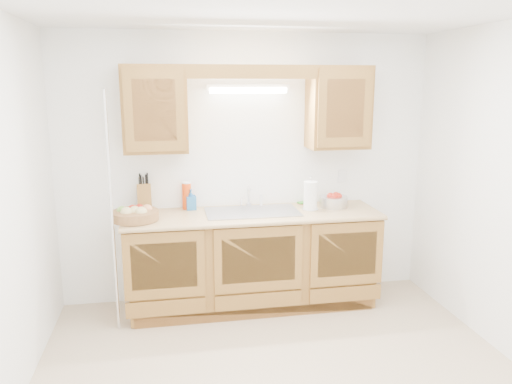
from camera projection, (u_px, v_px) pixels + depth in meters
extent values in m
plane|color=#C5AE8E|center=(281.00, 376.00, 3.55)|extent=(3.50, 3.50, 0.00)
plane|color=white|center=(286.00, 6.00, 3.02)|extent=(3.50, 3.50, 0.00)
cube|color=white|center=(247.00, 169.00, 4.73)|extent=(3.50, 0.02, 2.50)
cube|color=white|center=(377.00, 302.00, 1.85)|extent=(3.50, 0.02, 2.50)
cube|color=#9D6A2E|center=(252.00, 260.00, 4.61)|extent=(2.20, 0.60, 0.86)
cube|color=tan|center=(253.00, 215.00, 4.51)|extent=(2.30, 0.63, 0.04)
cube|color=#9D6A2E|center=(155.00, 109.00, 4.30)|extent=(0.55, 0.33, 0.75)
cube|color=#9D6A2E|center=(338.00, 108.00, 4.59)|extent=(0.55, 0.33, 0.75)
cube|color=#9D6A2E|center=(252.00, 72.00, 4.24)|extent=(2.20, 0.05, 0.12)
cylinder|color=white|center=(248.00, 91.00, 4.48)|extent=(0.70, 0.05, 0.05)
cube|color=white|center=(248.00, 87.00, 4.50)|extent=(0.76, 0.06, 0.05)
cube|color=#9E9EA3|center=(252.00, 212.00, 4.52)|extent=(0.84, 0.46, 0.01)
cube|color=#9E9EA3|center=(229.00, 222.00, 4.50)|extent=(0.39, 0.40, 0.16)
cube|color=#9E9EA3|center=(275.00, 220.00, 4.57)|extent=(0.39, 0.40, 0.16)
cylinder|color=silver|center=(249.00, 205.00, 4.71)|extent=(0.06, 0.06, 0.04)
cylinder|color=silver|center=(249.00, 197.00, 4.69)|extent=(0.02, 0.02, 0.16)
cylinder|color=silver|center=(249.00, 188.00, 4.62)|extent=(0.02, 0.12, 0.02)
cylinder|color=white|center=(261.00, 200.00, 4.72)|extent=(0.03, 0.03, 0.12)
cylinder|color=silver|center=(112.00, 215.00, 4.03)|extent=(0.03, 0.03, 2.00)
cube|color=white|center=(342.00, 176.00, 4.91)|extent=(0.08, 0.01, 0.12)
cylinder|color=brown|center=(135.00, 215.00, 4.24)|extent=(0.48, 0.48, 0.08)
sphere|color=#D8C67F|center=(126.00, 213.00, 4.18)|extent=(0.10, 0.10, 0.10)
sphere|color=#D8C67F|center=(141.00, 213.00, 4.19)|extent=(0.10, 0.10, 0.10)
sphere|color=tan|center=(147.00, 210.00, 4.29)|extent=(0.09, 0.09, 0.09)
sphere|color=#AB2113|center=(133.00, 210.00, 4.29)|extent=(0.09, 0.09, 0.09)
sphere|color=#72A53F|center=(122.00, 211.00, 4.25)|extent=(0.09, 0.09, 0.09)
sphere|color=#D8C67F|center=(135.00, 212.00, 4.22)|extent=(0.10, 0.10, 0.10)
sphere|color=#AB2113|center=(139.00, 209.00, 4.34)|extent=(0.08, 0.08, 0.08)
cube|color=#9D6A2E|center=(144.00, 198.00, 4.52)|extent=(0.14, 0.21, 0.28)
cylinder|color=black|center=(140.00, 183.00, 4.47)|extent=(0.02, 0.04, 0.10)
cylinder|color=black|center=(143.00, 182.00, 4.47)|extent=(0.02, 0.04, 0.10)
cylinder|color=black|center=(147.00, 182.00, 4.48)|extent=(0.02, 0.04, 0.10)
cylinder|color=black|center=(141.00, 181.00, 4.51)|extent=(0.02, 0.04, 0.10)
cylinder|color=black|center=(146.00, 180.00, 4.52)|extent=(0.02, 0.04, 0.10)
cylinder|color=black|center=(140.00, 179.00, 4.54)|extent=(0.02, 0.04, 0.10)
cylinder|color=black|center=(147.00, 178.00, 4.55)|extent=(0.02, 0.04, 0.10)
cylinder|color=#E9430C|center=(187.00, 196.00, 4.62)|extent=(0.10, 0.10, 0.24)
cylinder|color=white|center=(186.00, 183.00, 4.59)|extent=(0.08, 0.08, 0.01)
imported|color=#2167A9|center=(191.00, 199.00, 4.60)|extent=(0.10, 0.10, 0.19)
cube|color=#CC333F|center=(303.00, 203.00, 4.84)|extent=(0.11, 0.09, 0.01)
cube|color=green|center=(303.00, 203.00, 4.84)|extent=(0.11, 0.09, 0.02)
cylinder|color=silver|center=(310.00, 209.00, 4.60)|extent=(0.15, 0.15, 0.01)
cylinder|color=silver|center=(310.00, 194.00, 4.57)|extent=(0.02, 0.02, 0.30)
cylinder|color=white|center=(310.00, 195.00, 4.57)|extent=(0.15, 0.15, 0.26)
sphere|color=silver|center=(311.00, 177.00, 4.54)|extent=(0.02, 0.02, 0.02)
cylinder|color=silver|center=(333.00, 202.00, 4.71)|extent=(0.27, 0.27, 0.10)
sphere|color=#AB2113|center=(330.00, 196.00, 4.69)|extent=(0.07, 0.07, 0.07)
sphere|color=#AB2113|center=(336.00, 196.00, 4.72)|extent=(0.07, 0.07, 0.07)
sphere|color=#AB2113|center=(335.00, 197.00, 4.67)|extent=(0.07, 0.07, 0.07)
sphere|color=#AB2113|center=(338.00, 197.00, 4.68)|extent=(0.07, 0.07, 0.07)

